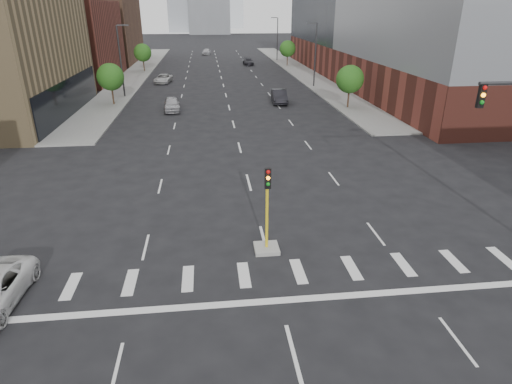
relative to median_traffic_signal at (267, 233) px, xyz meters
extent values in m
cube|color=gray|center=(-15.00, 65.03, -0.90)|extent=(5.00, 92.00, 0.15)
cube|color=gray|center=(15.00, 65.03, -0.90)|extent=(5.00, 92.00, 0.15)
cube|color=brown|center=(-27.50, 57.03, 5.03)|extent=(20.00, 22.00, 12.00)
cube|color=brown|center=(-27.50, 83.03, 5.53)|extent=(20.00, 24.00, 13.00)
cube|color=brown|center=(29.50, 51.03, 1.53)|extent=(24.00, 70.00, 5.00)
cube|color=#999993|center=(0.00, 0.03, -0.87)|extent=(1.20, 1.20, 0.20)
cylinder|color=gold|center=(0.00, 0.03, 0.83)|extent=(0.14, 0.14, 3.20)
cube|color=black|center=(0.00, -0.15, 2.93)|extent=(0.28, 0.18, 1.00)
sphere|color=red|center=(0.00, -0.25, 3.28)|extent=(0.18, 0.18, 0.18)
sphere|color=orange|center=(0.00, -0.25, 2.98)|extent=(0.18, 0.18, 0.18)
sphere|color=#0C7F19|center=(0.00, -0.25, 2.68)|extent=(0.18, 0.18, 0.18)
cube|color=black|center=(8.70, -1.47, 6.73)|extent=(0.28, 0.18, 1.00)
sphere|color=red|center=(8.70, -1.59, 7.08)|extent=(0.18, 0.18, 0.18)
sphere|color=orange|center=(8.70, -1.59, 6.78)|extent=(0.18, 0.18, 0.18)
sphere|color=#0C7F19|center=(8.70, -1.59, 6.48)|extent=(0.18, 0.18, 0.18)
cylinder|color=#2D2D30|center=(13.50, 46.03, 3.53)|extent=(0.20, 0.20, 9.00)
cube|color=#2D2D30|center=(12.70, 46.03, 8.03)|extent=(1.40, 0.22, 0.15)
cylinder|color=#2D2D30|center=(13.50, 81.03, 3.53)|extent=(0.20, 0.20, 9.00)
cube|color=#2D2D30|center=(12.70, 81.03, 8.03)|extent=(1.40, 0.22, 0.15)
cylinder|color=#2D2D30|center=(-13.50, 41.03, 3.53)|extent=(0.20, 0.20, 9.00)
cube|color=#2D2D30|center=(-12.70, 41.03, 8.03)|extent=(1.40, 0.22, 0.15)
cylinder|color=#382619|center=(-14.00, 36.03, 0.05)|extent=(0.20, 0.20, 1.75)
sphere|color=#194E14|center=(-14.00, 36.03, 2.43)|extent=(3.20, 3.20, 3.20)
cylinder|color=#382619|center=(-14.00, 66.03, 0.05)|extent=(0.20, 0.20, 1.75)
sphere|color=#194E14|center=(-14.00, 66.03, 2.43)|extent=(3.20, 3.20, 3.20)
cylinder|color=#382619|center=(14.00, 31.03, 0.05)|extent=(0.20, 0.20, 1.75)
sphere|color=#194E14|center=(14.00, 31.03, 2.43)|extent=(3.20, 3.20, 3.20)
cylinder|color=#382619|center=(14.00, 71.03, 0.05)|extent=(0.20, 0.20, 1.75)
sphere|color=#194E14|center=(14.00, 71.03, 2.43)|extent=(3.20, 3.20, 3.20)
imported|color=#A5A5A9|center=(-6.66, 32.00, -0.20)|extent=(2.11, 4.66, 1.55)
imported|color=black|center=(6.40, 34.97, -0.16)|extent=(2.04, 5.06, 1.63)
imported|color=#B3B3B3|center=(-9.36, 52.33, -0.30)|extent=(2.89, 5.11, 1.35)
imported|color=#222227|center=(6.27, 73.77, -0.29)|extent=(1.96, 4.73, 1.37)
imported|color=#B6B6BB|center=(-2.21, 95.85, -0.20)|extent=(2.31, 4.70, 1.54)
camera|label=1|loc=(-2.60, -18.09, 10.09)|focal=30.00mm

